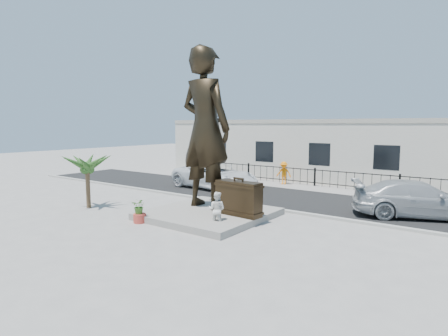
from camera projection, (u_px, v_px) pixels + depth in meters
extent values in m
plane|color=#9E9991|center=(197.00, 226.00, 16.03)|extent=(100.00, 100.00, 0.00)
cube|color=black|center=(283.00, 197.00, 22.44)|extent=(40.00, 7.00, 0.01)
cube|color=#A5A399|center=(252.00, 206.00, 19.63)|extent=(40.00, 0.25, 0.12)
cube|color=#9E9991|center=(310.00, 188.00, 25.65)|extent=(40.00, 2.50, 0.02)
cube|color=gray|center=(209.00, 214.00, 17.51)|extent=(5.20, 5.20, 0.30)
cube|color=black|center=(315.00, 178.00, 26.22)|extent=(22.00, 0.10, 1.20)
cube|color=silver|center=(336.00, 151.00, 29.41)|extent=(28.00, 7.00, 4.40)
imported|color=black|center=(205.00, 128.00, 17.87)|extent=(2.90, 2.00, 7.65)
cube|color=black|center=(239.00, 198.00, 16.57)|extent=(2.21, 0.86, 1.52)
imported|color=white|center=(217.00, 209.00, 15.72)|extent=(0.86, 0.75, 1.51)
imported|color=white|center=(215.00, 176.00, 25.27)|extent=(6.54, 3.56, 1.74)
imported|color=#A6A9AB|center=(418.00, 199.00, 17.41)|extent=(6.28, 4.53, 1.69)
imported|color=orange|center=(284.00, 173.00, 26.91)|extent=(1.16, 0.81, 1.64)
cylinder|color=#C03E32|center=(140.00, 218.00, 16.48)|extent=(0.56, 0.56, 0.40)
imported|color=#396C23|center=(139.00, 206.00, 16.42)|extent=(0.77, 0.72, 0.69)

